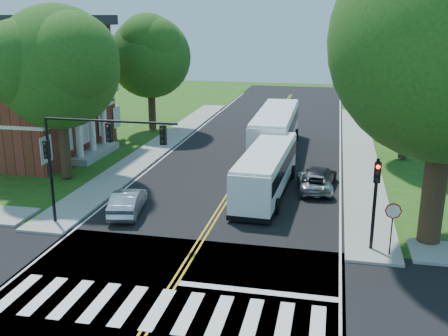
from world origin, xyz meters
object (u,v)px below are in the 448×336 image
(signal_ne, at_px, (376,192))
(hatchback, at_px, (128,202))
(signal_nw, at_px, (89,147))
(dark_sedan, at_px, (319,177))
(bus_follow, at_px, (275,130))
(suv, at_px, (314,181))
(bus_lead, at_px, (266,170))

(signal_ne, bearing_deg, hatchback, 170.12)
(hatchback, bearing_deg, signal_ne, 159.78)
(signal_nw, relative_size, hatchback, 1.69)
(signal_nw, height_order, dark_sedan, signal_nw)
(bus_follow, relative_size, suv, 3.01)
(signal_nw, distance_m, hatchback, 4.43)
(signal_nw, height_order, suv, signal_nw)
(signal_nw, xyz_separation_m, hatchback, (0.93, 2.30, -3.67))
(bus_follow, bearing_deg, signal_nw, 67.28)
(signal_nw, height_order, hatchback, signal_nw)
(bus_lead, bearing_deg, bus_follow, -83.88)
(dark_sedan, bearing_deg, signal_nw, 47.75)
(signal_ne, distance_m, bus_lead, 9.65)
(bus_lead, height_order, hatchback, bus_lead)
(signal_ne, relative_size, bus_follow, 0.34)
(bus_lead, xyz_separation_m, bus_follow, (-0.69, 10.66, 0.28))
(hatchback, bearing_deg, bus_lead, -154.58)
(signal_nw, bearing_deg, bus_follow, 67.82)
(suv, bearing_deg, bus_follow, -76.36)
(bus_lead, bearing_deg, suv, -156.23)
(bus_follow, distance_m, hatchback, 17.10)
(signal_ne, bearing_deg, bus_lead, 128.89)
(signal_nw, xyz_separation_m, bus_lead, (8.07, 7.44, -2.87))
(signal_ne, height_order, hatchback, signal_ne)
(signal_ne, height_order, bus_follow, signal_ne)
(signal_nw, distance_m, dark_sedan, 15.11)
(bus_follow, height_order, suv, bus_follow)
(bus_lead, height_order, suv, bus_lead)
(signal_ne, distance_m, bus_follow, 19.32)
(signal_ne, distance_m, suv, 9.40)
(bus_follow, distance_m, suv, 10.25)
(signal_ne, relative_size, hatchback, 1.04)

